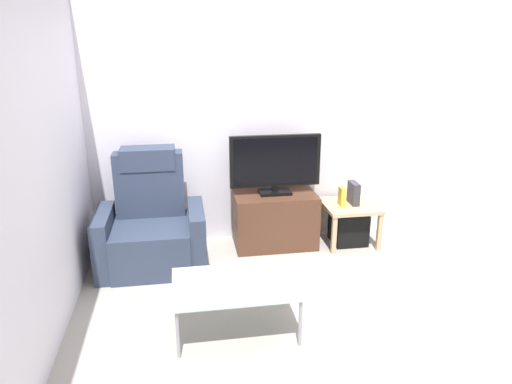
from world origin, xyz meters
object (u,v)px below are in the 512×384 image
at_px(recliner_armchair, 151,227).
at_px(book_upright, 342,196).
at_px(tv_stand, 275,220).
at_px(game_console, 354,193).
at_px(cell_phone, 254,281).
at_px(television, 275,163).
at_px(subwoofer_box, 348,227).
at_px(side_table, 350,210).
at_px(coffee_table, 235,286).

height_order(recliner_armchair, book_upright, recliner_armchair).
bearing_deg(tv_stand, recliner_armchair, -169.99).
relative_size(game_console, cell_phone, 1.52).
height_order(tv_stand, recliner_armchair, recliner_armchair).
xyz_separation_m(television, cell_phone, (-0.44, -1.42, -0.49)).
distance_m(subwoofer_box, cell_phone, 1.82).
distance_m(book_upright, game_console, 0.14).
xyz_separation_m(side_table, coffee_table, (-1.35, -1.34, -0.00)).
bearing_deg(subwoofer_box, side_table, 135.00).
bearing_deg(game_console, subwoofer_box, -164.05).
relative_size(side_table, cell_phone, 3.60).
relative_size(tv_stand, side_table, 1.53).
distance_m(side_table, coffee_table, 1.90).
bearing_deg(book_upright, coffee_table, -133.60).
relative_size(subwoofer_box, coffee_table, 0.37).
relative_size(tv_stand, cell_phone, 5.52).
xyz_separation_m(television, side_table, (0.78, -0.08, -0.51)).
xyz_separation_m(tv_stand, game_console, (0.81, -0.05, 0.26)).
relative_size(side_table, game_console, 2.37).
xyz_separation_m(television, coffee_table, (-0.58, -1.42, -0.52)).
relative_size(side_table, coffee_table, 0.60).
xyz_separation_m(book_upright, coffee_table, (-1.25, -1.32, -0.16)).
bearing_deg(game_console, coffee_table, -135.89).
bearing_deg(recliner_armchair, side_table, 15.30).
xyz_separation_m(recliner_armchair, book_upright, (1.90, 0.14, 0.15)).
relative_size(recliner_armchair, side_table, 2.00).
bearing_deg(game_console, recliner_armchair, -175.37).
height_order(tv_stand, book_upright, book_upright).
bearing_deg(cell_phone, coffee_table, 144.58).
height_order(television, subwoofer_box, television).
relative_size(television, recliner_armchair, 0.84).
xyz_separation_m(television, recliner_armchair, (-1.23, -0.24, -0.50)).
height_order(recliner_armchair, side_table, recliner_armchair).
bearing_deg(subwoofer_box, book_upright, -168.69).
bearing_deg(side_table, coffee_table, -135.37).
height_order(recliner_armchair, game_console, recliner_armchair).
height_order(television, cell_phone, television).
xyz_separation_m(recliner_armchair, game_console, (2.04, 0.17, 0.17)).
bearing_deg(recliner_armchair, tv_stand, 20.88).
relative_size(television, side_table, 1.68).
relative_size(television, cell_phone, 6.06).
xyz_separation_m(coffee_table, cell_phone, (0.14, 0.00, 0.03)).
bearing_deg(tv_stand, book_upright, -6.86).
distance_m(side_table, cell_phone, 1.81).
bearing_deg(television, coffee_table, -112.21).
distance_m(recliner_armchair, cell_phone, 1.42).
bearing_deg(television, game_console, -4.94).
bearing_deg(cell_phone, tv_stand, 36.87).
bearing_deg(subwoofer_box, television, 174.10).
height_order(subwoofer_box, cell_phone, cell_phone).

